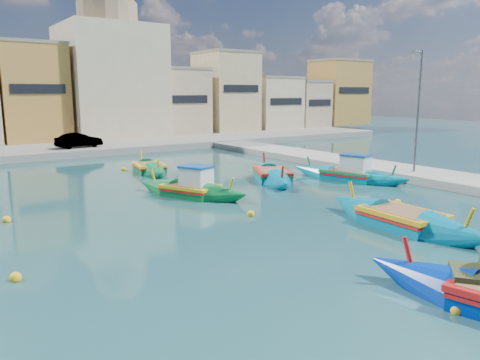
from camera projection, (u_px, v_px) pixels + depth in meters
name	position (u px, v px, depth m)	size (l,w,h in m)	color
ground	(244.00, 263.00, 15.31)	(160.00, 160.00, 0.00)	#123438
north_quay	(35.00, 152.00, 41.12)	(80.00, 8.00, 0.60)	gray
north_townhouses	(83.00, 97.00, 49.93)	(83.20, 7.87, 10.19)	tan
church_block	(110.00, 65.00, 51.67)	(10.00, 10.00, 19.10)	beige
quay_street_lamp	(417.00, 111.00, 29.10)	(1.18, 0.16, 8.00)	#595B60
luzzu_turquoise_cabin	(349.00, 175.00, 29.56)	(3.96, 8.25, 2.60)	#00889E
luzzu_blue_cabin	(191.00, 190.00, 25.02)	(4.61, 7.32, 2.57)	#0B7434
luzzu_cyan_mid	(272.00, 176.00, 29.60)	(5.44, 8.14, 2.41)	#007AA5
luzzu_green	(149.00, 169.00, 32.56)	(2.92, 7.07, 2.16)	#0A703D
luzzu_cyan_south	(402.00, 221.00, 19.27)	(2.42, 8.21, 2.52)	#00779C
mooring_buoys	(198.00, 217.00, 20.56)	(17.78, 26.06, 0.36)	yellow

